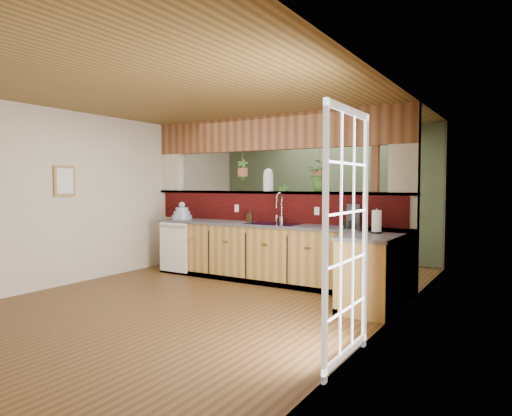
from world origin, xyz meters
The scene contains 27 objects.
ground centered at (0.00, 0.00, 0.00)m, with size 4.60×7.00×0.01m, color #503418.
ceiling centered at (0.00, 0.00, 2.60)m, with size 4.60×7.00×0.01m, color brown.
wall_back centered at (0.00, 3.50, 1.30)m, with size 4.60×0.02×2.60m, color beige.
wall_left centered at (-2.30, 0.00, 1.30)m, with size 0.02×7.00×2.60m, color beige.
wall_right centered at (2.30, 0.00, 1.30)m, with size 0.02×7.00×2.60m, color beige.
pass_through_partition centered at (0.03, 1.35, 1.19)m, with size 4.60×0.21×2.60m.
pass_through_ledge centered at (0.00, 1.35, 1.37)m, with size 4.60×0.21×0.04m, color brown.
header_beam centered at (0.00, 1.35, 2.33)m, with size 4.60×0.15×0.55m, color brown.
sage_backwall centered at (0.00, 3.48, 1.30)m, with size 4.55×0.02×2.55m, color #4D6041.
countertop centered at (0.84, 0.87, 0.45)m, with size 4.14×1.52×0.90m.
dishwasher centered at (-1.48, 0.66, 0.46)m, with size 0.58×0.03×0.82m.
navy_sink centered at (0.25, 0.98, 0.82)m, with size 0.82×0.50×0.18m.
french_door centered at (2.27, -1.30, 1.05)m, with size 0.06×1.02×2.16m, color white.
framed_print centered at (-2.27, -0.80, 1.55)m, with size 0.04×0.35×0.45m.
faucet centered at (0.29, 1.13, 1.16)m, with size 0.21×0.21×0.48m.
dish_stack centered at (-1.51, 0.92, 0.99)m, with size 0.35×0.35×0.30m.
soap_dispenser centered at (-0.22, 1.06, 1.00)m, with size 0.09×0.09×0.20m, color #322012.
coffee_maker centered at (1.51, 0.98, 1.05)m, with size 0.18×0.30×0.33m.
paper_towel centered at (1.98, 0.50, 1.04)m, with size 0.14×0.14×0.30m.
glass_jar centered at (-0.05, 1.35, 1.57)m, with size 0.17×0.17×0.37m.
ledge_plant_right centered at (0.85, 1.35, 1.59)m, with size 0.22×0.22×0.40m, color #325F21.
hanging_plant_a centered at (-0.55, 1.35, 1.85)m, with size 0.22×0.19×0.47m.
hanging_plant_b centered at (0.84, 1.35, 1.84)m, with size 0.40×0.36×0.50m.
shelving_console centered at (-0.37, 3.25, 0.50)m, with size 1.61×0.43×1.08m, color black.
shelf_plant_a centered at (-0.80, 3.25, 1.27)m, with size 0.25×0.17×0.47m, color #325F21.
shelf_plant_b centered at (0.06, 3.25, 1.25)m, with size 0.24×0.24×0.43m, color #325F21.
floor_plant centered at (0.64, 2.51, 0.40)m, with size 0.73×0.63×0.81m, color #325F21.
Camera 1 is at (3.65, -5.04, 1.50)m, focal length 32.00 mm.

